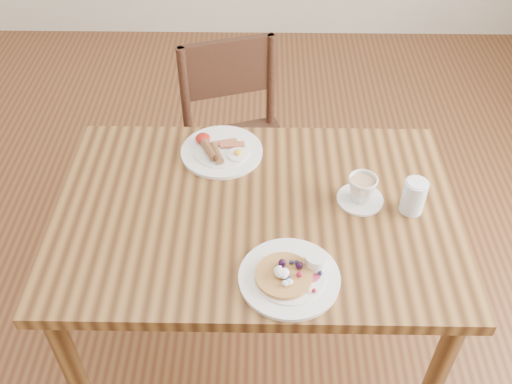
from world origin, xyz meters
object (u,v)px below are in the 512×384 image
(pancake_plate, at_px, (291,275))
(chair_far, at_px, (238,141))
(teacup_saucer, at_px, (361,190))
(dining_table, at_px, (256,231))
(breakfast_plate, at_px, (220,150))
(water_glass, at_px, (414,196))

(pancake_plate, bearing_deg, chair_far, 101.42)
(teacup_saucer, bearing_deg, dining_table, -172.26)
(dining_table, bearing_deg, pancake_plate, -69.56)
(chair_far, relative_size, pancake_plate, 3.26)
(dining_table, height_order, chair_far, chair_far)
(dining_table, distance_m, teacup_saucer, 0.35)
(pancake_plate, distance_m, breakfast_plate, 0.56)
(chair_far, bearing_deg, pancake_plate, 84.23)
(dining_table, relative_size, chair_far, 1.36)
(breakfast_plate, bearing_deg, pancake_plate, -67.17)
(water_glass, bearing_deg, pancake_plate, -144.15)
(pancake_plate, relative_size, breakfast_plate, 1.00)
(breakfast_plate, bearing_deg, water_glass, -23.56)
(dining_table, height_order, teacup_saucer, teacup_saucer)
(breakfast_plate, bearing_deg, chair_far, 84.77)
(chair_far, relative_size, teacup_saucer, 6.29)
(dining_table, height_order, pancake_plate, pancake_plate)
(dining_table, height_order, water_glass, water_glass)
(teacup_saucer, bearing_deg, chair_far, 123.60)
(pancake_plate, height_order, breakfast_plate, pancake_plate)
(dining_table, height_order, breakfast_plate, breakfast_plate)
(dining_table, relative_size, pancake_plate, 4.44)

